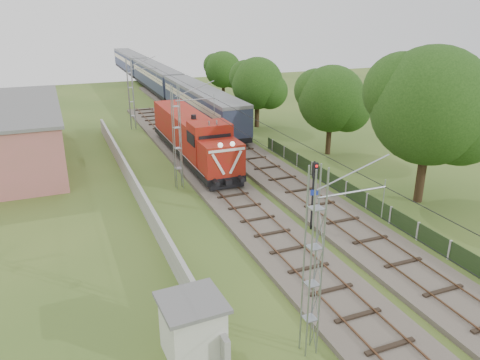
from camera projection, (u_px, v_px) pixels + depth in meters
name	position (u px, v px, depth m)	size (l,w,h in m)	color
ground	(284.00, 249.00, 27.24)	(140.00, 140.00, 0.00)	#37541F
track_main	(239.00, 203.00, 33.25)	(4.20, 70.00, 0.45)	#6B6054
track_side	(236.00, 148.00, 46.31)	(4.20, 80.00, 0.45)	#6B6054
catenary	(178.00, 137.00, 35.21)	(3.31, 70.00, 8.00)	gray
boundary_wall	(134.00, 184.00, 35.10)	(0.25, 40.00, 1.50)	#9E9E99
station_building	(13.00, 133.00, 41.87)	(8.40, 20.40, 5.22)	#B05F60
fence	(367.00, 201.00, 32.46)	(0.12, 32.00, 1.20)	black
locomotive	(193.00, 136.00, 42.16)	(3.14, 17.94, 4.56)	black
coach_rake	(156.00, 76.00, 76.20)	(3.22, 71.81, 3.72)	black
signal_post	(314.00, 184.00, 28.61)	(0.49, 0.39, 4.53)	black
relay_hut	(193.00, 328.00, 18.59)	(2.60, 2.60, 2.57)	beige
tree_a	(432.00, 107.00, 31.65)	(8.52, 8.11, 11.04)	#3E2B19
tree_b	(332.00, 100.00, 43.16)	(6.47, 6.16, 8.39)	#3E2B19
tree_c	(258.00, 84.00, 53.40)	(6.19, 5.89, 8.02)	#3E2B19
tree_d	(224.00, 70.00, 68.98)	(5.59, 5.33, 7.25)	#3E2B19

